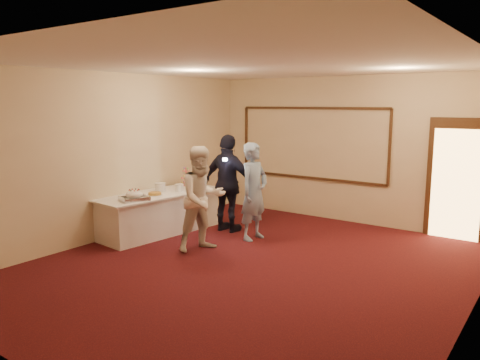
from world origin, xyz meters
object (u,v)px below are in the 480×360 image
(pavlova_tray, at_px, (134,196))
(cupcake_stand, at_px, (186,178))
(tart, at_px, (155,194))
(woman, at_px, (202,199))
(plate_stack_a, at_px, (160,187))
(buffet_table, at_px, (159,213))
(man, at_px, (254,191))
(guest, at_px, (228,183))
(plate_stack_b, at_px, (179,188))

(pavlova_tray, distance_m, cupcake_stand, 1.72)
(tart, distance_m, woman, 1.27)
(plate_stack_a, xyz_separation_m, woman, (1.44, -0.46, 0.02))
(buffet_table, xyz_separation_m, tart, (0.12, -0.20, 0.41))
(pavlova_tray, xyz_separation_m, man, (1.56, 1.43, 0.03))
(pavlova_tray, xyz_separation_m, tart, (-0.04, 0.53, -0.05))
(tart, bearing_deg, buffet_table, 119.82)
(plate_stack_a, height_order, tart, plate_stack_a)
(buffet_table, bearing_deg, guest, 39.93)
(plate_stack_b, height_order, woman, woman)
(pavlova_tray, xyz_separation_m, guest, (0.86, 1.59, 0.09))
(guest, bearing_deg, plate_stack_a, 32.85)
(man, height_order, guest, guest)
(cupcake_stand, height_order, woman, woman)
(buffet_table, bearing_deg, man, 22.19)
(plate_stack_a, height_order, guest, guest)
(woman, relative_size, guest, 0.94)
(buffet_table, height_order, plate_stack_a, plate_stack_a)
(plate_stack_b, bearing_deg, pavlova_tray, -92.34)
(woman, bearing_deg, tart, 104.37)
(buffet_table, relative_size, cupcake_stand, 6.35)
(tart, relative_size, guest, 0.15)
(plate_stack_b, distance_m, woman, 1.36)
(cupcake_stand, bearing_deg, pavlova_tray, -79.47)
(pavlova_tray, relative_size, cupcake_stand, 1.44)
(tart, distance_m, man, 1.84)
(tart, bearing_deg, woman, -5.81)
(cupcake_stand, bearing_deg, tart, -76.81)
(buffet_table, distance_m, tart, 0.47)
(pavlova_tray, distance_m, plate_stack_b, 1.10)
(plate_stack_a, xyz_separation_m, plate_stack_b, (0.27, 0.24, -0.01))
(man, bearing_deg, cupcake_stand, 86.20)
(woman, bearing_deg, plate_stack_a, 92.68)
(plate_stack_b, bearing_deg, buffet_table, -119.09)
(pavlova_tray, height_order, plate_stack_b, pavlova_tray)
(guest, bearing_deg, woman, 105.59)
(woman, bearing_deg, plate_stack_b, 79.42)
(plate_stack_a, bearing_deg, pavlova_tray, -75.05)
(buffet_table, bearing_deg, pavlova_tray, -77.81)
(cupcake_stand, xyz_separation_m, woman, (1.53, -1.29, -0.04))
(plate_stack_b, bearing_deg, woman, -30.76)
(cupcake_stand, distance_m, woman, 2.00)
(plate_stack_a, bearing_deg, man, 17.85)
(cupcake_stand, xyz_separation_m, tart, (0.27, -1.16, -0.12))
(tart, distance_m, guest, 1.40)
(plate_stack_a, bearing_deg, tart, -60.28)
(woman, xyz_separation_m, guest, (-0.35, 1.19, 0.06))
(plate_stack_a, relative_size, tart, 0.74)
(plate_stack_a, bearing_deg, guest, 33.78)
(plate_stack_a, distance_m, woman, 1.51)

